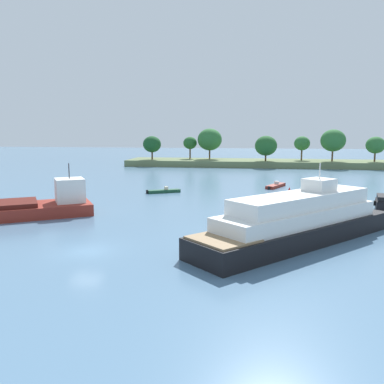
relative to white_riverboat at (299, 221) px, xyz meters
The scene contains 6 objects.
ground_plane 18.28m from the white_riverboat, 162.76° to the right, with size 400.00×400.00×0.00m, color slate.
treeline_island 77.17m from the white_riverboat, 85.68° to the left, with size 89.26×13.89×10.40m.
white_riverboat is the anchor object (origin of this frame).
small_motorboat 34.87m from the white_riverboat, 90.09° to the left, with size 3.75×6.10×1.02m.
fishing_skiff 31.58m from the white_riverboat, 124.64° to the left, with size 5.16×3.51×0.97m.
channel_buoy_red 21.85m from the white_riverboat, 87.14° to the left, with size 0.70×0.70×1.90m.
Camera 1 is at (13.23, -29.59, 9.66)m, focal length 37.25 mm.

